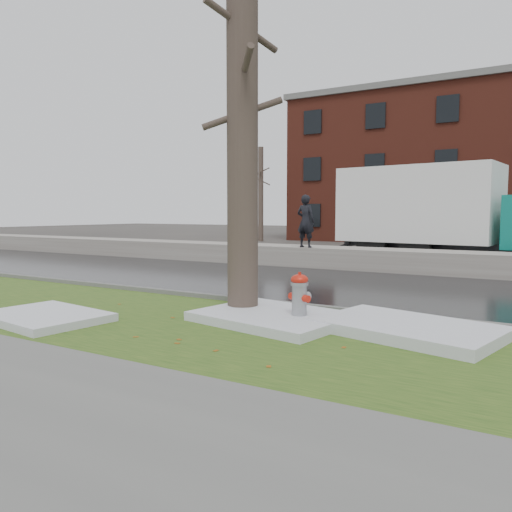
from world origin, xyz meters
The scene contains 16 objects.
ground centered at (0.00, 0.00, 0.00)m, with size 120.00×120.00×0.00m, color #47423D.
verge centered at (0.00, -1.25, 0.02)m, with size 60.00×4.50×0.04m, color #264717.
road centered at (0.00, 4.50, 0.01)m, with size 60.00×7.00×0.03m, color black.
parking_lot centered at (0.00, 13.00, 0.01)m, with size 60.00×9.00×0.03m, color slate.
curb centered at (0.00, 1.00, 0.07)m, with size 60.00×0.15×0.14m, color slate.
snowbank centered at (0.00, 8.70, 0.38)m, with size 60.00×1.60×0.75m, color #A29E94.
brick_building centered at (2.00, 30.00, 5.00)m, with size 26.00×12.00×10.00m, color maroon.
bg_tree_left centered at (-12.00, 22.00, 3.33)m, with size 1.40×1.62×6.50m.
bg_tree_center centered at (-6.00, 26.00, 3.33)m, with size 1.40×1.62×6.50m.
fire_hydrant centered at (1.56, -0.35, 0.53)m, with size 0.46×0.43×0.92m.
tree centered at (0.19, -0.04, 3.79)m, with size 1.32×1.55×7.44m.
box_truck centered at (1.96, 12.29, 2.02)m, with size 11.59×3.81×3.82m.
worker centered at (-2.20, 8.10, 1.69)m, with size 0.69×0.45×1.89m, color black.
snow_patch_near centered at (1.07, -0.39, 0.12)m, with size 2.60×2.00×0.16m, color silver.
snow_patch_far centered at (-2.58, -2.43, 0.11)m, with size 2.20×1.60×0.14m, color silver.
snow_patch_side centered at (3.38, -0.10, 0.13)m, with size 2.80×1.80×0.18m, color silver.
Camera 1 is at (5.26, -8.21, 2.00)m, focal length 35.00 mm.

